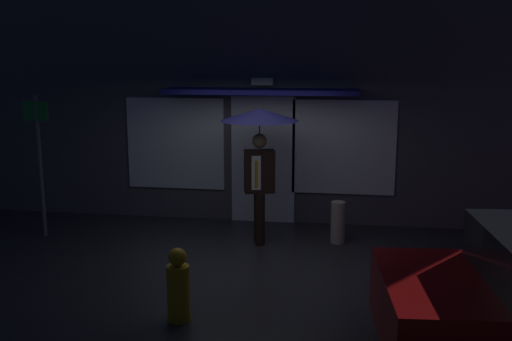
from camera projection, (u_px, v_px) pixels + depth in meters
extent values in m
plane|color=#26262B|center=(242.00, 264.00, 8.33)|extent=(18.00, 18.00, 0.00)
cube|color=#4C4C56|center=(264.00, 103.00, 10.19)|extent=(10.89, 0.30, 4.13)
cube|color=white|center=(263.00, 160.00, 10.22)|extent=(1.10, 0.04, 2.20)
cube|color=white|center=(176.00, 144.00, 10.39)|extent=(1.74, 0.04, 1.60)
cube|color=white|center=(344.00, 148.00, 9.97)|extent=(1.74, 0.04, 1.60)
cube|color=white|center=(263.00, 81.00, 9.87)|extent=(0.36, 0.16, 0.12)
cube|color=navy|center=(260.00, 91.00, 9.66)|extent=(3.20, 0.70, 0.08)
cylinder|color=black|center=(260.00, 219.00, 9.10)|extent=(0.15, 0.15, 0.81)
cylinder|color=black|center=(259.00, 216.00, 9.29)|extent=(0.15, 0.15, 0.81)
cube|color=black|center=(259.00, 171.00, 9.05)|extent=(0.50, 0.35, 0.66)
cube|color=silver|center=(256.00, 173.00, 8.93)|extent=(0.14, 0.05, 0.53)
cube|color=#B28C19|center=(256.00, 174.00, 8.93)|extent=(0.05, 0.04, 0.42)
sphere|color=tan|center=(259.00, 141.00, 8.96)|extent=(0.22, 0.22, 0.22)
cylinder|color=slate|center=(259.00, 139.00, 8.95)|extent=(0.02, 0.02, 0.93)
cone|color=#14144C|center=(259.00, 115.00, 8.88)|extent=(1.19, 1.19, 0.19)
cylinder|color=black|center=(431.00, 302.00, 6.33)|extent=(0.66, 0.27, 0.64)
cylinder|color=#595B60|center=(40.00, 167.00, 9.40)|extent=(0.07, 0.07, 2.28)
cube|color=#198C33|center=(35.00, 111.00, 9.21)|extent=(0.40, 0.02, 0.30)
cylinder|color=#B2A899|center=(338.00, 222.00, 9.21)|extent=(0.22, 0.22, 0.66)
cylinder|color=gold|center=(178.00, 293.00, 6.55)|extent=(0.25, 0.25, 0.64)
sphere|color=gold|center=(177.00, 257.00, 6.47)|extent=(0.20, 0.20, 0.20)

